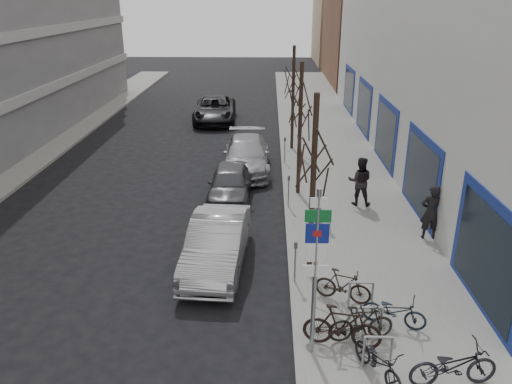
# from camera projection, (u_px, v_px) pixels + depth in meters

# --- Properties ---
(ground) EXTENTS (120.00, 120.00, 0.00)m
(ground) POSITION_uv_depth(u_px,v_px,m) (209.00, 354.00, 11.71)
(ground) COLOR black
(ground) RESTS_ON ground
(sidewalk_east) EXTENTS (5.00, 70.00, 0.15)m
(sidewalk_east) POSITION_uv_depth(u_px,v_px,m) (343.00, 194.00, 20.87)
(sidewalk_east) COLOR slate
(sidewalk_east) RESTS_ON ground
(brick_building_far) EXTENTS (12.00, 14.00, 8.00)m
(brick_building_far) POSITION_uv_depth(u_px,v_px,m) (393.00, 39.00, 47.09)
(brick_building_far) COLOR brown
(brick_building_far) RESTS_ON ground
(tan_building_far) EXTENTS (13.00, 12.00, 9.00)m
(tan_building_far) POSITION_uv_depth(u_px,v_px,m) (369.00, 24.00, 60.84)
(tan_building_far) COLOR #937A5B
(tan_building_far) RESTS_ON ground
(highway_sign_pole) EXTENTS (0.55, 0.10, 4.20)m
(highway_sign_pole) POSITION_uv_depth(u_px,v_px,m) (316.00, 264.00, 10.74)
(highway_sign_pole) COLOR gray
(highway_sign_pole) RESTS_ON ground
(bike_rack) EXTENTS (0.66, 2.26, 0.83)m
(bike_rack) POSITION_uv_depth(u_px,v_px,m) (369.00, 318.00, 11.93)
(bike_rack) COLOR gray
(bike_rack) RESTS_ON sidewalk_east
(tree_near) EXTENTS (1.80, 1.80, 5.50)m
(tree_near) POSITION_uv_depth(u_px,v_px,m) (315.00, 145.00, 13.39)
(tree_near) COLOR black
(tree_near) RESTS_ON ground
(tree_mid) EXTENTS (1.80, 1.80, 5.50)m
(tree_mid) POSITION_uv_depth(u_px,v_px,m) (301.00, 98.00, 19.43)
(tree_mid) COLOR black
(tree_mid) RESTS_ON ground
(tree_far) EXTENTS (1.80, 1.80, 5.50)m
(tree_far) POSITION_uv_depth(u_px,v_px,m) (294.00, 74.00, 25.47)
(tree_far) COLOR black
(tree_far) RESTS_ON ground
(meter_front) EXTENTS (0.10, 0.08, 1.27)m
(meter_front) POSITION_uv_depth(u_px,v_px,m) (295.00, 258.00, 14.11)
(meter_front) COLOR gray
(meter_front) RESTS_ON sidewalk_east
(meter_mid) EXTENTS (0.10, 0.08, 1.27)m
(meter_mid) POSITION_uv_depth(u_px,v_px,m) (289.00, 188.00, 19.22)
(meter_mid) COLOR gray
(meter_mid) RESTS_ON sidewalk_east
(meter_back) EXTENTS (0.10, 0.08, 1.27)m
(meter_back) POSITION_uv_depth(u_px,v_px,m) (285.00, 148.00, 24.33)
(meter_back) COLOR gray
(meter_back) RESTS_ON sidewalk_east
(bike_near_left) EXTENTS (1.14, 1.61, 0.96)m
(bike_near_left) POSITION_uv_depth(u_px,v_px,m) (379.00, 358.00, 10.64)
(bike_near_left) COLOR black
(bike_near_left) RESTS_ON sidewalk_east
(bike_near_right) EXTENTS (1.93, 0.89, 1.13)m
(bike_near_right) POSITION_uv_depth(u_px,v_px,m) (342.00, 326.00, 11.54)
(bike_near_right) COLOR black
(bike_near_right) RESTS_ON sidewalk_east
(bike_mid_curb) EXTENTS (1.66, 1.00, 0.97)m
(bike_mid_curb) POSITION_uv_depth(u_px,v_px,m) (394.00, 308.00, 12.33)
(bike_mid_curb) COLOR black
(bike_mid_curb) RESTS_ON sidewalk_east
(bike_mid_inner) EXTENTS (1.67, 0.74, 0.98)m
(bike_mid_inner) POSITION_uv_depth(u_px,v_px,m) (361.00, 323.00, 11.78)
(bike_mid_inner) COLOR black
(bike_mid_inner) RESTS_ON sidewalk_east
(bike_far_curb) EXTENTS (1.97, 0.81, 1.17)m
(bike_far_curb) POSITION_uv_depth(u_px,v_px,m) (454.00, 362.00, 10.38)
(bike_far_curb) COLOR black
(bike_far_curb) RESTS_ON sidewalk_east
(bike_far_inner) EXTENTS (1.61, 0.99, 0.94)m
(bike_far_inner) POSITION_uv_depth(u_px,v_px,m) (343.00, 285.00, 13.34)
(bike_far_inner) COLOR black
(bike_far_inner) RESTS_ON sidewalk_east
(parked_car_front) EXTENTS (1.91, 4.78, 1.55)m
(parked_car_front) POSITION_uv_depth(u_px,v_px,m) (217.00, 243.00, 15.25)
(parked_car_front) COLOR #B4B5BA
(parked_car_front) RESTS_ON ground
(parked_car_mid) EXTENTS (1.73, 4.20, 1.42)m
(parked_car_mid) POSITION_uv_depth(u_px,v_px,m) (230.00, 183.00, 20.31)
(parked_car_mid) COLOR #45464A
(parked_car_mid) RESTS_ON ground
(parked_car_back) EXTENTS (2.31, 5.38, 1.54)m
(parked_car_back) POSITION_uv_depth(u_px,v_px,m) (246.00, 155.00, 23.68)
(parked_car_back) COLOR #97979C
(parked_car_back) RESTS_ON ground
(lane_car) EXTENTS (2.90, 5.84, 1.59)m
(lane_car) POSITION_uv_depth(u_px,v_px,m) (215.00, 109.00, 32.97)
(lane_car) COLOR black
(lane_car) RESTS_ON ground
(pedestrian_near) EXTENTS (0.71, 0.48, 1.91)m
(pedestrian_near) POSITION_uv_depth(u_px,v_px,m) (431.00, 212.00, 16.63)
(pedestrian_near) COLOR black
(pedestrian_near) RESTS_ON sidewalk_east
(pedestrian_far) EXTENTS (0.80, 0.61, 1.96)m
(pedestrian_far) POSITION_uv_depth(u_px,v_px,m) (360.00, 181.00, 19.36)
(pedestrian_far) COLOR black
(pedestrian_far) RESTS_ON sidewalk_east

